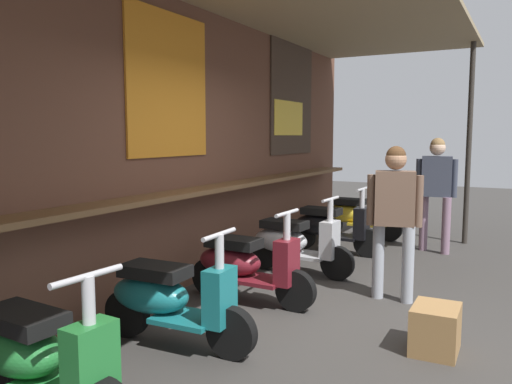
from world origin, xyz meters
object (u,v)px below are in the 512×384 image
scooter_silver (293,242)px  scooter_yellow (355,215)px  merchandise_crate (435,329)px  scooter_maroon (244,264)px  scooter_green (36,357)px  scooter_black (329,226)px  shopper_browsing (394,207)px  scooter_teal (168,298)px  shopper_with_handbag (435,183)px

scooter_silver → scooter_yellow: size_ratio=1.00×
merchandise_crate → scooter_maroon: bearing=79.7°
scooter_green → scooter_yellow: 6.18m
scooter_black → shopper_browsing: bearing=-51.9°
scooter_green → shopper_browsing: bearing=71.4°
scooter_green → scooter_silver: size_ratio=1.00×
shopper_browsing → scooter_black: bearing=23.0°
scooter_teal → scooter_maroon: same height
shopper_with_handbag → scooter_teal: bearing=-25.9°
scooter_black → merchandise_crate: 3.43m
scooter_green → scooter_black: 4.96m
scooter_black → shopper_with_handbag: shopper_with_handbag is taller
scooter_yellow → scooter_black: bearing=-89.4°
scooter_silver → scooter_black: (1.27, 0.00, 0.00)m
scooter_teal → scooter_maroon: bearing=87.5°
shopper_with_handbag → scooter_silver: bearing=-42.4°
scooter_maroon → merchandise_crate: size_ratio=3.26×
scooter_yellow → shopper_browsing: size_ratio=0.88×
scooter_yellow → scooter_silver: bearing=-89.4°
scooter_black → merchandise_crate: scooter_black is taller
scooter_teal → shopper_browsing: 2.46m
scooter_maroon → merchandise_crate: 1.96m
scooter_yellow → merchandise_crate: (-4.06, -1.92, -0.21)m
scooter_maroon → shopper_browsing: bearing=31.2°
scooter_silver → shopper_with_handbag: bearing=58.9°
shopper_browsing → scooter_green: bearing=143.2°
scooter_green → scooter_silver: 3.69m
scooter_green → scooter_teal: bearing=93.6°
scooter_green → scooter_black: (4.96, 0.00, 0.00)m
scooter_yellow → shopper_browsing: bearing=-65.3°
shopper_with_handbag → scooter_green: bearing=-22.4°
scooter_yellow → merchandise_crate: bearing=-64.1°
scooter_teal → shopper_with_handbag: shopper_with_handbag is taller
scooter_green → scooter_yellow: same height
scooter_green → scooter_teal: (1.24, 0.00, 0.00)m
scooter_silver → merchandise_crate: (-1.56, -1.92, -0.21)m
shopper_browsing → scooter_teal: bearing=131.9°
merchandise_crate → scooter_silver: bearing=50.9°
scooter_silver → shopper_with_handbag: 2.50m
scooter_green → shopper_with_handbag: (5.72, -1.32, 0.62)m
scooter_maroon → shopper_browsing: 1.63m
scooter_green → scooter_black: bearing=93.6°
scooter_teal → shopper_with_handbag: bearing=71.1°
scooter_silver → shopper_with_handbag: (2.03, -1.32, 0.62)m
shopper_with_handbag → shopper_browsing: (-2.48, -0.00, -0.04)m
scooter_black → scooter_yellow: bearing=90.6°
scooter_teal → merchandise_crate: 2.13m
scooter_black → scooter_maroon: bearing=-89.4°
scooter_maroon → scooter_yellow: 3.71m
scooter_yellow → merchandise_crate: 4.49m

